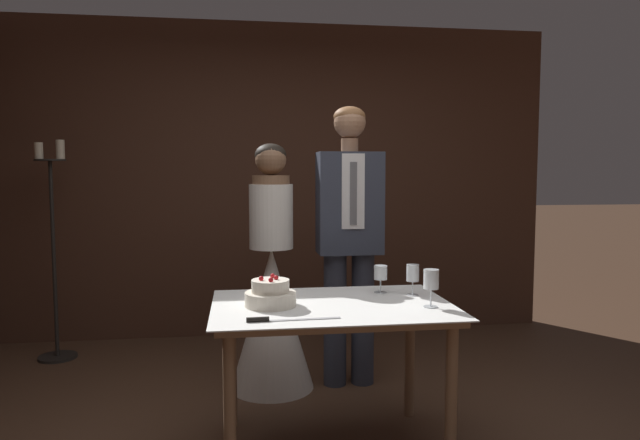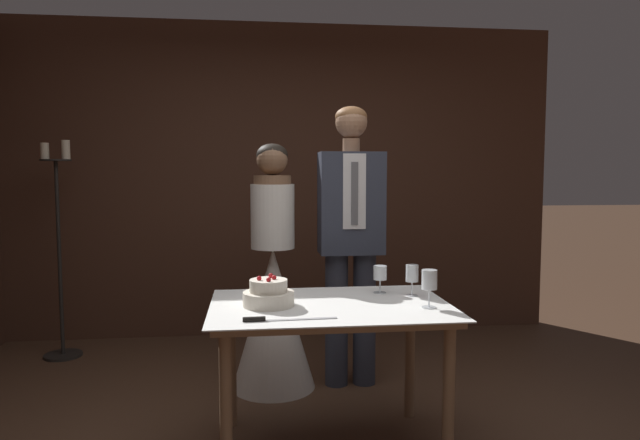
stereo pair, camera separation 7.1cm
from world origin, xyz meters
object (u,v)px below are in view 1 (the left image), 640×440
at_px(tiered_cake, 271,295).
at_px(candle_stand, 54,259).
at_px(cake_knife, 275,319).
at_px(wine_glass_far, 413,275).
at_px(bride, 272,300).
at_px(wine_glass_near, 381,274).
at_px(wine_glass_middle, 431,280).
at_px(groom, 349,231).
at_px(cake_table, 332,322).

relative_size(tiered_cake, candle_stand, 0.15).
distance_m(cake_knife, wine_glass_far, 0.88).
bearing_deg(tiered_cake, bride, 86.47).
height_order(wine_glass_near, wine_glass_far, wine_glass_far).
bearing_deg(wine_glass_middle, wine_glass_near, 114.15).
relative_size(cake_knife, wine_glass_far, 2.53).
relative_size(cake_knife, candle_stand, 0.26).
relative_size(groom, candle_stand, 1.11).
distance_m(cake_knife, bride, 1.17).
bearing_deg(wine_glass_far, cake_knife, -150.77).
xyz_separation_m(wine_glass_near, bride, (-0.56, 0.64, -0.27)).
relative_size(tiered_cake, wine_glass_middle, 1.36).
relative_size(tiered_cake, groom, 0.14).
bearing_deg(cake_table, cake_knife, -136.21).
distance_m(cake_knife, groom, 1.31).
bearing_deg(tiered_cake, wine_glass_far, 10.05).
bearing_deg(wine_glass_far, wine_glass_near, 149.39).
bearing_deg(cake_knife, wine_glass_near, 38.34).
bearing_deg(candle_stand, cake_knife, -52.15).
relative_size(tiered_cake, wine_glass_near, 1.68).
relative_size(cake_knife, wine_glass_near, 2.82).
bearing_deg(tiered_cake, wine_glass_near, 20.29).
bearing_deg(groom, cake_knife, -115.74).
height_order(wine_glass_middle, bride, bride).
xyz_separation_m(wine_glass_far, bride, (-0.71, 0.73, -0.28)).
xyz_separation_m(cake_table, wine_glass_near, (0.31, 0.23, 0.20)).
height_order(cake_table, cake_knife, cake_knife).
bearing_deg(wine_glass_far, groom, 105.72).
xyz_separation_m(cake_table, cake_knife, (-0.30, -0.29, 0.10)).
bearing_deg(wine_glass_middle, wine_glass_far, 91.77).
bearing_deg(bride, wine_glass_middle, -54.13).
bearing_deg(groom, candle_stand, 158.66).
relative_size(cake_table, cake_knife, 2.82).
xyz_separation_m(wine_glass_near, wine_glass_middle, (0.16, -0.36, 0.03)).
distance_m(wine_glass_middle, groom, 1.03).
distance_m(cake_table, groom, 0.97).
bearing_deg(bride, tiered_cake, -93.53).
distance_m(cake_knife, wine_glass_near, 0.80).
height_order(cake_table, wine_glass_far, wine_glass_far).
distance_m(cake_table, wine_glass_middle, 0.54).
xyz_separation_m(tiered_cake, bride, (0.05, 0.86, -0.22)).
bearing_deg(wine_glass_far, wine_glass_middle, -88.23).
height_order(groom, candle_stand, groom).
bearing_deg(candle_stand, wine_glass_far, -33.95).
xyz_separation_m(tiered_cake, wine_glass_near, (0.61, 0.23, 0.05)).
height_order(cake_table, groom, groom).
xyz_separation_m(wine_glass_far, candle_stand, (-2.29, 1.54, -0.10)).
height_order(bride, groom, groom).
relative_size(cake_table, groom, 0.65).
relative_size(tiered_cake, bride, 0.16).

